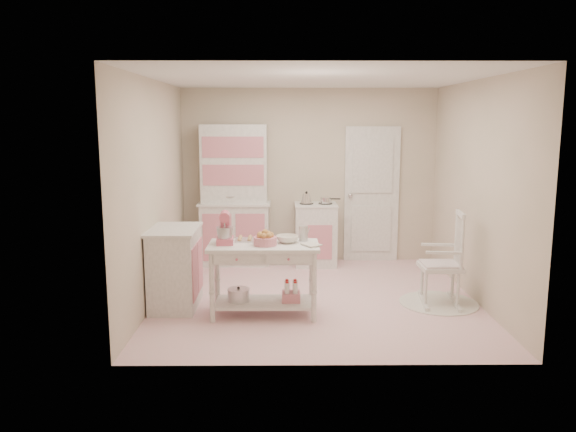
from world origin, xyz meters
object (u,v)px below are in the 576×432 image
object	(u,v)px
base_cabinet	(175,268)
work_table	(264,280)
stand_mixer	(225,228)
rocking_chair	(441,258)
bread_basket	(265,241)
hutch	(234,195)
stove	(316,234)

from	to	relation	value
base_cabinet	work_table	distance (m)	1.07
base_cabinet	work_table	xyz separation A→B (m)	(1.03, -0.29, -0.06)
base_cabinet	stand_mixer	size ratio (longest dim) A/B	2.71
stand_mixer	rocking_chair	bearing A→B (deg)	4.31
base_cabinet	stand_mixer	distance (m)	0.84
stand_mixer	bread_basket	bearing A→B (deg)	-12.75
hutch	work_table	distance (m)	2.39
stove	stand_mixer	distance (m)	2.50
work_table	bread_basket	distance (m)	0.45
base_cabinet	work_table	bearing A→B (deg)	-15.83
base_cabinet	bread_basket	bearing A→B (deg)	-18.05
work_table	bread_basket	world-z (taller)	bread_basket
rocking_chair	stand_mixer	bearing A→B (deg)	-165.38
rocking_chair	stand_mixer	xyz separation A→B (m)	(-2.47, -0.35, 0.42)
stand_mixer	hutch	bearing A→B (deg)	88.49
work_table	base_cabinet	bearing A→B (deg)	164.17
stove	work_table	world-z (taller)	stove
stove	bread_basket	size ratio (longest dim) A/B	3.68
hutch	stand_mixer	world-z (taller)	hutch
hutch	bread_basket	bearing A→B (deg)	-77.11
stove	work_table	bearing A→B (deg)	-107.56
rocking_chair	work_table	size ratio (longest dim) A/B	0.92
hutch	stove	xyz separation A→B (m)	(1.20, -0.05, -0.58)
rocking_chair	stand_mixer	size ratio (longest dim) A/B	3.24
stove	stand_mixer	xyz separation A→B (m)	(-1.11, -2.17, 0.51)
stand_mixer	stove	bearing A→B (deg)	59.15
rocking_chair	bread_basket	bearing A→B (deg)	-161.75
rocking_chair	bread_basket	world-z (taller)	rocking_chair
base_cabinet	rocking_chair	size ratio (longest dim) A/B	0.84
rocking_chair	stand_mixer	distance (m)	2.53
rocking_chair	work_table	distance (m)	2.08
base_cabinet	bread_basket	world-z (taller)	base_cabinet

